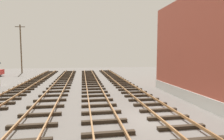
% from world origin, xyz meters
% --- Properties ---
extents(ground_plane, '(80.00, 80.00, 0.00)m').
position_xyz_m(ground_plane, '(0.00, 0.00, 0.00)').
color(ground_plane, '#605B56').
extents(track_near_building, '(2.50, 60.35, 0.32)m').
position_xyz_m(track_near_building, '(0.65, -0.00, 0.13)').
color(track_near_building, '#2D2319').
rests_on(track_near_building, ground).
extents(track_centre, '(2.50, 60.35, 0.32)m').
position_xyz_m(track_centre, '(-3.03, -0.00, 0.13)').
color(track_centre, '#2D2319').
rests_on(track_centre, ground).
extents(track_far, '(2.50, 60.35, 0.32)m').
position_xyz_m(track_far, '(-6.72, -0.00, 0.13)').
color(track_far, '#2D2319').
rests_on(track_far, ground).
extents(utility_pole_far, '(1.80, 0.24, 9.26)m').
position_xyz_m(utility_pole_far, '(-15.75, 28.06, 4.83)').
color(utility_pole_far, brown).
rests_on(utility_pole_far, ground).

